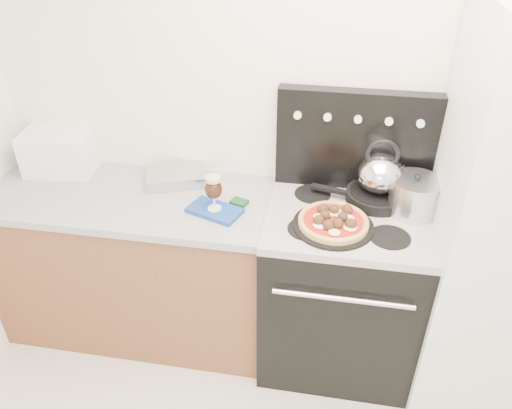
% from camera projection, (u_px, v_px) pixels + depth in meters
% --- Properties ---
extents(room_shell, '(3.52, 3.01, 2.52)m').
position_uv_depth(room_shell, '(327.00, 288.00, 1.43)').
color(room_shell, silver).
rests_on(room_shell, ground).
extents(base_cabinet, '(1.45, 0.60, 0.86)m').
position_uv_depth(base_cabinet, '(139.00, 266.00, 2.77)').
color(base_cabinet, brown).
rests_on(base_cabinet, ground).
extents(countertop, '(1.48, 0.63, 0.04)m').
position_uv_depth(countertop, '(127.00, 197.00, 2.52)').
color(countertop, '#A0A0A7').
rests_on(countertop, base_cabinet).
extents(stove_body, '(0.76, 0.65, 0.88)m').
position_uv_depth(stove_body, '(339.00, 291.00, 2.58)').
color(stove_body, black).
rests_on(stove_body, ground).
extents(cooktop, '(0.76, 0.65, 0.04)m').
position_uv_depth(cooktop, '(348.00, 218.00, 2.33)').
color(cooktop, '#ADADB2').
rests_on(cooktop, stove_body).
extents(backguard, '(0.76, 0.08, 0.50)m').
position_uv_depth(backguard, '(355.00, 140.00, 2.41)').
color(backguard, black).
rests_on(backguard, cooktop).
extents(fridge, '(0.64, 0.68, 1.90)m').
position_uv_depth(fridge, '(511.00, 228.00, 2.18)').
color(fridge, silver).
rests_on(fridge, ground).
extents(toaster_oven, '(0.38, 0.30, 0.22)m').
position_uv_depth(toaster_oven, '(61.00, 151.00, 2.67)').
color(toaster_oven, white).
rests_on(toaster_oven, countertop).
extents(foil_sheet, '(0.36, 0.31, 0.06)m').
position_uv_depth(foil_sheet, '(177.00, 176.00, 2.60)').
color(foil_sheet, silver).
rests_on(foil_sheet, countertop).
extents(oven_mitt, '(0.28, 0.22, 0.02)m').
position_uv_depth(oven_mitt, '(215.00, 211.00, 2.37)').
color(oven_mitt, navy).
rests_on(oven_mitt, countertop).
extents(beer_glass, '(0.08, 0.08, 0.18)m').
position_uv_depth(beer_glass, '(214.00, 193.00, 2.31)').
color(beer_glass, black).
rests_on(beer_glass, oven_mitt).
extents(pizza_pan, '(0.46, 0.46, 0.01)m').
position_uv_depth(pizza_pan, '(333.00, 225.00, 2.24)').
color(pizza_pan, black).
rests_on(pizza_pan, cooktop).
extents(pizza, '(0.37, 0.37, 0.04)m').
position_uv_depth(pizza, '(334.00, 220.00, 2.22)').
color(pizza, '#DE8B46').
rests_on(pizza, pizza_pan).
extents(skillet, '(0.35, 0.35, 0.05)m').
position_uv_depth(skillet, '(376.00, 196.00, 2.41)').
color(skillet, black).
rests_on(skillet, cooktop).
extents(tea_kettle, '(0.23, 0.23, 0.23)m').
position_uv_depth(tea_kettle, '(380.00, 171.00, 2.33)').
color(tea_kettle, white).
rests_on(tea_kettle, skillet).
extents(stock_pot, '(0.29, 0.29, 0.16)m').
position_uv_depth(stock_pot, '(414.00, 197.00, 2.30)').
color(stock_pot, silver).
rests_on(stock_pot, cooktop).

